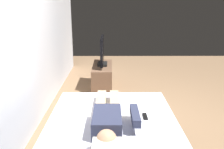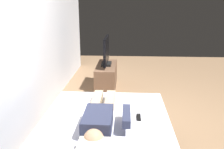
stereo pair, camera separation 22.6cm
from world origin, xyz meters
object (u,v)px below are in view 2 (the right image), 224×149
at_px(bed, 105,148).
at_px(tv_stand, 106,76).
at_px(person, 101,116).
at_px(tv, 106,52).
at_px(remote, 139,117).

distance_m(bed, tv_stand, 2.68).
height_order(bed, person, person).
xyz_separation_m(person, tv_stand, (2.65, 0.16, -0.37)).
height_order(tv_stand, tv, tv).
xyz_separation_m(remote, tv, (2.50, 0.56, 0.24)).
distance_m(bed, tv, 2.73).
distance_m(remote, tv_stand, 2.58).
bearing_deg(person, bed, -126.66).
distance_m(person, tv_stand, 2.68).
bearing_deg(tv, tv_stand, 153.43).
bearing_deg(person, tv_stand, 3.42).
bearing_deg(remote, tv_stand, 12.71).
distance_m(bed, remote, 0.50).
relative_size(person, tv, 1.43).
xyz_separation_m(person, remote, (0.15, -0.40, -0.07)).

